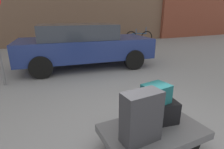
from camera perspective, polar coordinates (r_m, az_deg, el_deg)
luggage_cart at (r=2.43m, az=12.89°, el=-17.83°), size 1.26×0.79×0.34m
duffel_bag_black_front_left at (r=2.44m, az=13.53°, el=-11.63°), size 0.62×0.40×0.29m
suitcase_charcoal_stacked_top at (r=2.01m, az=9.37°, el=-13.41°), size 0.45×0.24×0.59m
duffel_bag_teal_topmost_pile at (r=2.32m, az=14.01°, el=-5.99°), size 0.35×0.30×0.24m
parked_car at (r=6.11m, az=-9.13°, el=9.54°), size 4.49×2.34×1.42m
bicycle_leaning at (r=11.97m, az=8.67°, el=12.00°), size 1.68×0.64×0.96m
bollard_kerb_near at (r=9.72m, az=-2.01°, el=10.51°), size 0.23×0.23×0.67m
bollard_kerb_mid at (r=10.27m, az=4.41°, el=10.89°), size 0.23×0.23×0.67m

